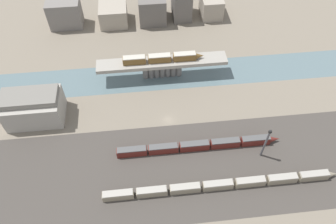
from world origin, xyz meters
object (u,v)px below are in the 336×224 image
at_px(train_yard_mid, 198,146).
at_px(signal_tower, 265,143).
at_px(train_yard_near, 221,185).
at_px(warehouse_building, 33,107).
at_px(train_on_bridge, 163,58).

height_order(train_yard_mid, signal_tower, signal_tower).
distance_m(train_yard_near, warehouse_building, 81.47).
distance_m(train_yard_near, train_yard_mid, 18.32).
xyz_separation_m(train_on_bridge, warehouse_building, (-55.21, -18.95, -4.54)).
xyz_separation_m(train_yard_near, warehouse_building, (-70.67, 40.24, 4.89)).
xyz_separation_m(train_on_bridge, signal_tower, (33.65, -47.50, -2.99)).
relative_size(train_on_bridge, warehouse_building, 1.59).
bearing_deg(train_yard_mid, train_on_bridge, 103.05).
bearing_deg(train_yard_mid, warehouse_building, 160.60).
xyz_separation_m(train_yard_near, train_yard_mid, (-5.77, 17.38, 0.13)).
xyz_separation_m(train_yard_mid, warehouse_building, (-64.90, 22.86, 4.77)).
height_order(train_yard_mid, warehouse_building, warehouse_building).
distance_m(train_on_bridge, signal_tower, 58.29).
bearing_deg(train_yard_near, train_yard_mid, 108.35).
bearing_deg(signal_tower, train_yard_near, -147.27).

